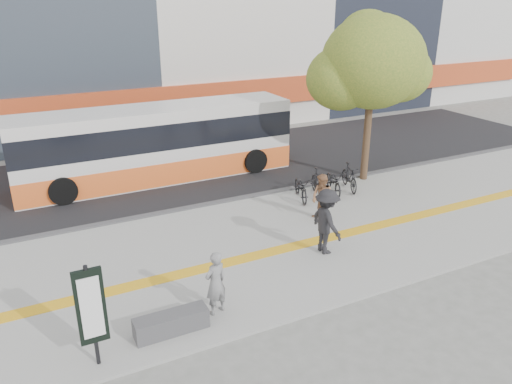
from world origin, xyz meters
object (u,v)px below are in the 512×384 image
signboard (91,308)px  pedestrian_dark (327,221)px  seated_woman (216,283)px  street_tree (370,64)px  bus (157,146)px  pedestrian_tan (322,198)px  bench (171,323)px

signboard → pedestrian_dark: size_ratio=1.17×
signboard → pedestrian_dark: (6.61, 1.84, -0.35)m
pedestrian_dark → seated_woman: bearing=108.6°
signboard → seated_woman: size_ratio=1.42×
street_tree → bus: bearing=152.8°
street_tree → pedestrian_tan: (-3.70, -2.68, -3.66)m
pedestrian_dark → bus: bearing=16.3°
bus → pedestrian_tan: bearing=-61.4°
street_tree → bus: size_ratio=0.59×
street_tree → bench: bearing=-148.4°
pedestrian_dark → signboard: bearing=105.6°
seated_woman → pedestrian_tan: size_ratio=0.99×
bus → pedestrian_tan: size_ratio=6.87×
pedestrian_tan → bus: bearing=-163.3°
bench → pedestrian_dark: 5.29m
pedestrian_tan → pedestrian_dark: 2.11m
street_tree → pedestrian_dark: 7.42m
street_tree → pedestrian_tan: bearing=-144.0°
bench → pedestrian_dark: bearing=17.0°
bench → street_tree: size_ratio=0.25×
signboard → pedestrian_tan: 8.52m
bench → street_tree: bearing=31.6°
signboard → seated_woman: 2.84m
seated_woman → pedestrian_tan: bearing=-165.1°
pedestrian_dark → bench: bearing=107.0°
signboard → street_tree: bearing=29.1°
bus → pedestrian_tan: (3.47, -6.36, -0.54)m
signboard → pedestrian_dark: 6.87m
seated_woman → pedestrian_dark: 4.08m
street_tree → bus: street_tree is taller
bench → pedestrian_dark: size_ratio=0.85×
seated_woman → signboard: bearing=-6.2°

